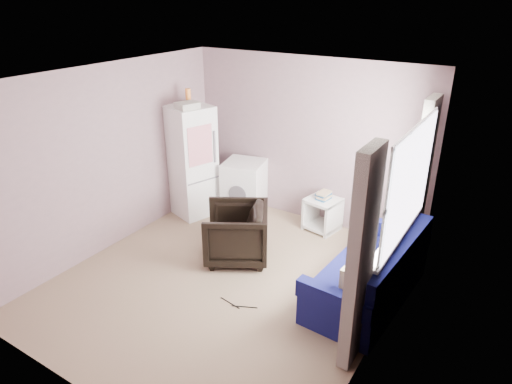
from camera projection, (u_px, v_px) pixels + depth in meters
room at (226, 189)px, 5.20m from camera, size 3.84×4.24×2.54m
armchair at (236, 231)px, 6.03m from camera, size 1.06×1.08×0.83m
fridge at (192, 161)px, 7.11m from camera, size 0.76×0.76×1.99m
washing_machine at (244, 186)px, 7.31m from camera, size 0.73×0.73×0.86m
side_table at (323, 212)px, 6.82m from camera, size 0.53×0.53×0.62m
sofa at (372, 277)px, 5.26m from camera, size 0.96×1.90×0.83m
window_dressing at (396, 214)px, 4.94m from camera, size 0.17×2.62×2.18m
floor_cables at (237, 305)px, 5.26m from camera, size 0.47×0.14×0.01m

